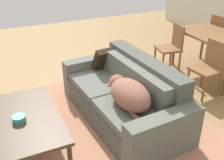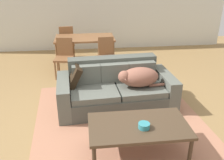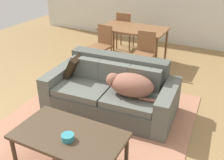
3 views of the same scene
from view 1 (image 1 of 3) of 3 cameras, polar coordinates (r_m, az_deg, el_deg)
name	(u,v)px [view 1 (image 1 of 3)]	position (r m, az deg, el deg)	size (l,w,h in m)	color
ground_plane	(98,116)	(3.87, -2.88, -7.71)	(10.00, 10.00, 0.00)	#977547
area_rug	(78,128)	(3.67, -7.29, -10.05)	(2.70, 3.26, 0.01)	#B2765A
couch	(126,97)	(3.73, 2.90, -3.52)	(2.08, 1.09, 0.82)	#4A4E47
dog_on_left_cushion	(129,93)	(3.23, 3.57, -2.87)	(0.83, 0.44, 0.33)	#8B5746
throw_pillow_by_left_arm	(106,59)	(4.17, -1.37, 4.49)	(0.10, 0.37, 0.37)	black
coffee_table	(27,120)	(3.25, -17.53, -8.10)	(1.29, 0.72, 0.45)	#483725
bowl_on_coffee_table	(19,119)	(3.16, -19.07, -7.76)	(0.15, 0.15, 0.07)	teal
dining_table	(216,39)	(5.10, 21.19, 8.10)	(1.43, 0.81, 0.76)	brown
dining_chair_near_left	(172,46)	(5.12, 12.52, 7.13)	(0.45, 0.45, 0.88)	brown
dining_chair_near_right	(209,66)	(4.46, 19.85, 2.86)	(0.44, 0.44, 0.87)	brown
dining_chair_far_left	(219,36)	(5.88, 21.78, 8.54)	(0.44, 0.44, 0.93)	brown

